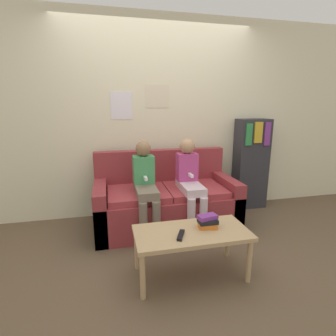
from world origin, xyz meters
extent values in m
plane|color=brown|center=(0.00, 0.00, 0.00)|extent=(10.00, 10.00, 0.00)
cube|color=beige|center=(0.00, 1.04, 1.30)|extent=(8.00, 0.06, 2.60)
cube|color=silver|center=(-0.47, 1.01, 1.47)|extent=(0.27, 0.00, 0.35)
cube|color=beige|center=(0.00, 1.01, 1.59)|extent=(0.31, 0.00, 0.29)
cube|color=maroon|center=(0.00, 0.49, 0.21)|extent=(1.70, 0.83, 0.43)
cube|color=maroon|center=(0.00, 0.84, 0.67)|extent=(1.70, 0.14, 0.48)
cube|color=maroon|center=(-0.78, 0.49, 0.29)|extent=(0.14, 0.83, 0.59)
cube|color=maroon|center=(0.78, 0.49, 0.29)|extent=(0.14, 0.83, 0.59)
cube|color=#A1343A|center=(-0.35, 0.46, 0.46)|extent=(0.69, 0.67, 0.07)
cube|color=#A1343A|center=(0.35, 0.46, 0.46)|extent=(0.69, 0.67, 0.07)
cube|color=tan|center=(0.00, -0.51, 0.41)|extent=(0.99, 0.48, 0.04)
cylinder|color=tan|center=(-0.46, -0.71, 0.19)|extent=(0.04, 0.04, 0.39)
cylinder|color=tan|center=(0.45, -0.71, 0.19)|extent=(0.04, 0.04, 0.39)
cylinder|color=tan|center=(-0.46, -0.31, 0.19)|extent=(0.04, 0.04, 0.39)
cylinder|color=tan|center=(0.45, -0.31, 0.19)|extent=(0.04, 0.04, 0.39)
cylinder|color=#756656|center=(-0.34, 0.05, 0.25)|extent=(0.09, 0.09, 0.50)
cylinder|color=#756656|center=(-0.20, 0.05, 0.25)|extent=(0.09, 0.09, 0.50)
cube|color=#756656|center=(-0.27, 0.32, 0.54)|extent=(0.23, 0.51, 0.09)
cube|color=#429356|center=(-0.27, 0.46, 0.75)|extent=(0.24, 0.16, 0.32)
sphere|color=#8C6647|center=(-0.27, 0.46, 0.99)|extent=(0.17, 0.17, 0.17)
cube|color=white|center=(-0.27, 0.31, 0.69)|extent=(0.03, 0.12, 0.03)
cylinder|color=silver|center=(0.18, 0.05, 0.25)|extent=(0.09, 0.09, 0.50)
cylinder|color=silver|center=(0.32, 0.05, 0.25)|extent=(0.09, 0.09, 0.50)
cube|color=silver|center=(0.25, 0.32, 0.54)|extent=(0.23, 0.51, 0.09)
cube|color=#B73D7F|center=(0.25, 0.46, 0.75)|extent=(0.24, 0.16, 0.33)
sphere|color=tan|center=(0.25, 0.46, 1.00)|extent=(0.18, 0.18, 0.18)
cube|color=white|center=(0.25, 0.31, 0.69)|extent=(0.03, 0.12, 0.03)
cube|color=black|center=(-0.12, -0.58, 0.44)|extent=(0.11, 0.17, 0.02)
cube|color=orange|center=(0.16, -0.48, 0.44)|extent=(0.18, 0.14, 0.04)
cube|color=black|center=(0.16, -0.47, 0.48)|extent=(0.17, 0.12, 0.04)
cube|color=#7A3389|center=(0.16, -0.47, 0.52)|extent=(0.18, 0.12, 0.04)
cube|color=#2D2D33|center=(1.34, 0.86, 0.64)|extent=(0.46, 0.25, 1.29)
cube|color=#2D8442|center=(1.20, 0.73, 1.09)|extent=(0.09, 0.02, 0.29)
cube|color=gold|center=(1.34, 0.73, 1.11)|extent=(0.12, 0.02, 0.28)
cube|color=#7A3389|center=(1.48, 0.73, 1.09)|extent=(0.09, 0.02, 0.32)
camera|label=1|loc=(-0.66, -2.47, 1.48)|focal=28.00mm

